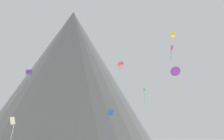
# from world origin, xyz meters

# --- Properties ---
(rock_massif) EXTENTS (102.38, 102.38, 61.38)m
(rock_massif) POSITION_xyz_m (-13.67, 91.19, 29.72)
(rock_massif) COLOR slate
(rock_massif) RESTS_ON ground_plane
(kite_green_mid) EXTENTS (1.22, 1.46, 5.03)m
(kite_green_mid) POSITION_xyz_m (10.32, 48.85, 17.53)
(kite_green_mid) COLOR green
(kite_indigo_mid) EXTENTS (1.43, 1.53, 3.14)m
(kite_indigo_mid) POSITION_xyz_m (-21.44, 40.28, 20.17)
(kite_indigo_mid) COLOR #5138B2
(kite_blue_low) EXTENTS (1.11, 0.24, 4.90)m
(kite_blue_low) POSITION_xyz_m (-2.81, 19.19, 7.72)
(kite_blue_low) COLOR blue
(kite_yellow_high) EXTENTS (1.02, 1.04, 0.87)m
(kite_yellow_high) POSITION_xyz_m (12.68, 28.74, 27.22)
(kite_yellow_high) COLOR yellow
(kite_magenta_mid) EXTENTS (0.64, 0.85, 3.69)m
(kite_magenta_mid) POSITION_xyz_m (13.33, 31.90, 24.68)
(kite_magenta_mid) COLOR #D1339E
(kite_rainbow_mid) EXTENTS (1.75, 1.74, 3.86)m
(kite_rainbow_mid) POSITION_xyz_m (2.46, 43.19, 23.57)
(kite_rainbow_mid) COLOR #E5668C
(kite_violet_mid) EXTENTS (2.03, 1.48, 5.34)m
(kite_violet_mid) POSITION_xyz_m (10.60, 22.37, 16.86)
(kite_violet_mid) COLOR purple
(kite_gold_mid) EXTENTS (1.37, 1.33, 1.33)m
(kite_gold_mid) POSITION_xyz_m (2.62, 47.35, 24.56)
(kite_gold_mid) COLOR gold
(kite_white_low) EXTENTS (0.98, 0.67, 5.52)m
(kite_white_low) POSITION_xyz_m (-19.67, 20.85, 6.22)
(kite_white_low) COLOR white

